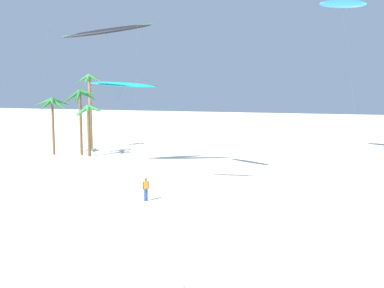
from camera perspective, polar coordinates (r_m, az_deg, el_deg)
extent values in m
cylinder|color=brown|center=(57.76, -17.49, 2.07)|extent=(0.30, 0.30, 6.89)
cone|color=#287533|center=(56.97, -16.73, 4.84)|extent=(2.44, 0.61, 1.79)
cone|color=#287533|center=(57.97, -16.47, 5.16)|extent=(1.91, 2.43, 1.29)
cone|color=#287533|center=(58.56, -17.07, 4.92)|extent=(0.92, 2.52, 1.72)
cone|color=#287533|center=(58.68, -17.94, 4.97)|extent=(2.39, 1.87, 1.57)
cone|color=#287533|center=(58.05, -18.70, 5.06)|extent=(2.61, 1.25, 1.32)
cone|color=#287533|center=(56.83, -18.35, 4.79)|extent=(0.80, 2.48, 1.78)
cone|color=#287533|center=(56.38, -17.56, 5.15)|extent=(2.09, 2.32, 1.15)
cylinder|color=olive|center=(62.01, -12.99, 3.97)|extent=(0.43, 0.43, 10.00)
cone|color=#33843D|center=(61.57, -12.34, 8.21)|extent=(2.11, 0.84, 1.39)
cone|color=#33843D|center=(62.70, -12.52, 8.38)|extent=(0.82, 2.14, 0.99)
cone|color=#33843D|center=(62.73, -13.43, 8.08)|extent=(2.00, 1.54, 1.53)
cone|color=#33843D|center=(61.78, -13.93, 8.14)|extent=(1.84, 1.84, 1.44)
cone|color=#33843D|center=(61.23, -13.42, 8.02)|extent=(0.85, 2.00, 1.68)
cylinder|color=brown|center=(56.29, -14.17, 2.60)|extent=(0.31, 0.31, 7.93)
cone|color=#23662D|center=(55.52, -13.09, 6.40)|extent=(2.77, 0.84, 1.06)
cone|color=#23662D|center=(56.72, -13.21, 6.05)|extent=(1.69, 2.60, 1.72)
cone|color=#23662D|center=(57.17, -14.62, 5.85)|extent=(2.35, 1.92, 2.01)
cone|color=#23662D|center=(56.07, -15.37, 5.80)|extent=(2.28, 2.02, 2.02)
cone|color=#23662D|center=(55.12, -14.52, 5.78)|extent=(1.42, 2.49, 2.06)
cylinder|color=brown|center=(55.09, -13.17, 1.55)|extent=(0.38, 0.38, 6.06)
cone|color=#33843D|center=(54.32, -12.36, 4.45)|extent=(2.20, 0.61, 1.03)
cone|color=#33843D|center=(55.48, -12.40, 4.40)|extent=(1.32, 2.24, 1.21)
cone|color=#33843D|center=(55.86, -13.20, 4.25)|extent=(1.58, 2.12, 1.46)
cone|color=#33843D|center=(55.27, -14.11, 4.11)|extent=(2.16, 0.96, 1.59)
cone|color=#33843D|center=(54.63, -14.08, 4.01)|extent=(1.64, 1.98, 1.71)
cone|color=#33843D|center=(53.96, -13.33, 4.19)|extent=(1.53, 2.16, 1.40)
ellipsoid|color=#19B2B7|center=(48.00, -8.77, 7.60)|extent=(6.24, 5.62, 1.01)
ellipsoid|color=black|center=(48.00, -8.77, 7.63)|extent=(5.85, 5.12, 0.67)
cylinder|color=#4C4C51|center=(47.67, -10.87, 2.32)|extent=(2.69, 2.71, 8.59)
ellipsoid|color=blue|center=(57.16, 18.83, 16.75)|extent=(5.99, 3.38, 2.20)
ellipsoid|color=green|center=(57.17, 18.84, 16.79)|extent=(5.68, 2.67, 1.36)
cylinder|color=#4C4C51|center=(51.77, 19.86, 7.63)|extent=(2.88, 8.96, 18.04)
ellipsoid|color=black|center=(44.63, -10.86, 14.15)|extent=(8.34, 4.18, 1.98)
ellipsoid|color=green|center=(44.64, -10.86, 14.20)|extent=(8.23, 3.66, 1.63)
cylinder|color=#4C4C51|center=(39.69, -13.02, 5.00)|extent=(2.02, 9.63, 13.63)
cylinder|color=#4C4C51|center=(35.59, -7.20, 8.30)|extent=(1.84, 5.19, 17.82)
cylinder|color=#4C4C51|center=(26.23, -18.31, 10.82)|extent=(3.06, 7.47, 19.94)
cylinder|color=#284CA3|center=(32.54, -6.11, -6.56)|extent=(0.14, 0.14, 0.91)
cylinder|color=#284CA3|center=(32.61, -5.85, -6.53)|extent=(0.14, 0.14, 0.91)
cube|color=orange|center=(32.41, -6.00, -5.27)|extent=(0.34, 0.36, 0.57)
cylinder|color=brown|center=(32.33, -6.33, -5.38)|extent=(0.09, 0.09, 0.56)
cylinder|color=brown|center=(32.51, -5.67, -5.30)|extent=(0.09, 0.09, 0.56)
sphere|color=brown|center=(32.32, -6.01, -4.54)|extent=(0.21, 0.21, 0.21)
sphere|color=beige|center=(15.35, -1.32, -17.98)|extent=(0.21, 0.21, 0.21)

